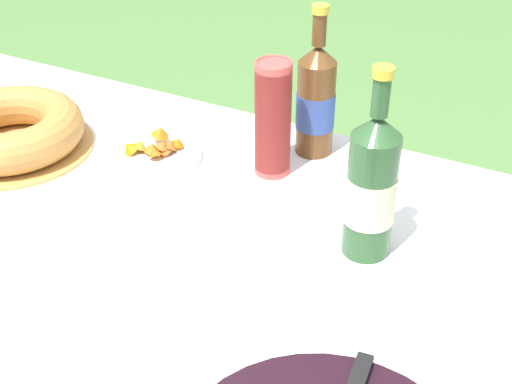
{
  "coord_description": "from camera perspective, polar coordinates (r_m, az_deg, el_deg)",
  "views": [
    {
      "loc": [
        0.56,
        -0.76,
        1.54
      ],
      "look_at": [
        0.07,
        0.19,
        0.83
      ],
      "focal_mm": 50.0,
      "sensor_mm": 36.0,
      "label": 1
    }
  ],
  "objects": [
    {
      "name": "bundt_cake",
      "position": [
        1.6,
        -19.08,
        4.71
      ],
      "size": [
        0.34,
        0.34,
        0.09
      ],
      "color": "tan",
      "rests_on": "tablecloth"
    },
    {
      "name": "cider_bottle_amber",
      "position": [
        1.48,
        4.81,
        7.33
      ],
      "size": [
        0.08,
        0.08,
        0.32
      ],
      "color": "brown",
      "rests_on": "tablecloth"
    },
    {
      "name": "cider_bottle_green",
      "position": [
        1.19,
        9.2,
        0.38
      ],
      "size": [
        0.09,
        0.09,
        0.34
      ],
      "color": "#2D562D",
      "rests_on": "tablecloth"
    },
    {
      "name": "snack_plate_near",
      "position": [
        1.52,
        -8.12,
        3.24
      ],
      "size": [
        0.2,
        0.2,
        0.05
      ],
      "color": "white",
      "rests_on": "tablecloth"
    },
    {
      "name": "garden_table",
      "position": [
        1.26,
        -6.76,
        -8.28
      ],
      "size": [
        1.87,
        1.12,
        0.76
      ],
      "color": "#A87A47",
      "rests_on": "ground_plane"
    },
    {
      "name": "tablecloth",
      "position": [
        1.23,
        -6.91,
        -6.52
      ],
      "size": [
        1.88,
        1.13,
        0.1
      ],
      "color": "white",
      "rests_on": "garden_table"
    },
    {
      "name": "cup_stack",
      "position": [
        1.4,
        1.36,
        5.84
      ],
      "size": [
        0.07,
        0.07,
        0.24
      ],
      "color": "#E04C47",
      "rests_on": "tablecloth"
    }
  ]
}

